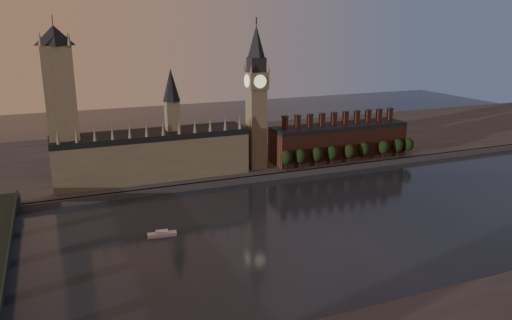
% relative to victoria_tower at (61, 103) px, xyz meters
% --- Properties ---
extents(ground, '(900.00, 900.00, 0.00)m').
position_rel_victoria_tower_xyz_m(ground, '(120.00, -115.00, -59.09)').
color(ground, black).
rests_on(ground, ground).
extents(north_bank, '(900.00, 182.00, 4.00)m').
position_rel_victoria_tower_xyz_m(north_bank, '(120.00, 63.04, -57.09)').
color(north_bank, '#47474C').
rests_on(north_bank, ground).
extents(palace_of_westminster, '(130.00, 30.30, 74.00)m').
position_rel_victoria_tower_xyz_m(palace_of_westminster, '(55.59, -0.09, -37.46)').
color(palace_of_westminster, '#766D54').
rests_on(palace_of_westminster, north_bank).
extents(victoria_tower, '(24.00, 24.00, 108.00)m').
position_rel_victoria_tower_xyz_m(victoria_tower, '(0.00, 0.00, 0.00)').
color(victoria_tower, '#766D54').
rests_on(victoria_tower, north_bank).
extents(big_ben, '(15.00, 15.00, 107.00)m').
position_rel_victoria_tower_xyz_m(big_ben, '(130.00, -5.00, -2.26)').
color(big_ben, '#766D54').
rests_on(big_ben, north_bank).
extents(chimney_block, '(110.00, 25.00, 37.00)m').
position_rel_victoria_tower_xyz_m(chimney_block, '(200.00, -5.00, -41.27)').
color(chimney_block, '#4E281E').
rests_on(chimney_block, north_bank).
extents(embankment_tree_0, '(8.60, 8.60, 14.88)m').
position_rel_victoria_tower_xyz_m(embankment_tree_0, '(147.32, -19.80, -45.62)').
color(embankment_tree_0, black).
rests_on(embankment_tree_0, north_bank).
extents(embankment_tree_1, '(8.60, 8.60, 14.88)m').
position_rel_victoria_tower_xyz_m(embankment_tree_1, '(158.43, -20.30, -45.62)').
color(embankment_tree_1, black).
rests_on(embankment_tree_1, north_bank).
extents(embankment_tree_2, '(8.60, 8.60, 14.88)m').
position_rel_victoria_tower_xyz_m(embankment_tree_2, '(172.19, -20.31, -45.62)').
color(embankment_tree_2, black).
rests_on(embankment_tree_2, north_bank).
extents(embankment_tree_3, '(8.60, 8.60, 14.88)m').
position_rel_victoria_tower_xyz_m(embankment_tree_3, '(184.85, -20.51, -45.62)').
color(embankment_tree_3, black).
rests_on(embankment_tree_3, north_bank).
extents(embankment_tree_4, '(8.60, 8.60, 14.88)m').
position_rel_victoria_tower_xyz_m(embankment_tree_4, '(199.62, -21.34, -45.62)').
color(embankment_tree_4, black).
rests_on(embankment_tree_4, north_bank).
extents(embankment_tree_5, '(8.60, 8.60, 14.88)m').
position_rel_victoria_tower_xyz_m(embankment_tree_5, '(213.73, -19.63, -45.62)').
color(embankment_tree_5, black).
rests_on(embankment_tree_5, north_bank).
extents(embankment_tree_6, '(8.60, 8.60, 14.88)m').
position_rel_victoria_tower_xyz_m(embankment_tree_6, '(231.31, -20.62, -45.62)').
color(embankment_tree_6, black).
rests_on(embankment_tree_6, north_bank).
extents(embankment_tree_7, '(8.60, 8.60, 14.88)m').
position_rel_victoria_tower_xyz_m(embankment_tree_7, '(245.39, -20.12, -45.62)').
color(embankment_tree_7, black).
rests_on(embankment_tree_7, north_bank).
extents(embankment_tree_8, '(8.60, 8.60, 14.88)m').
position_rel_victoria_tower_xyz_m(embankment_tree_8, '(255.04, -20.79, -45.62)').
color(embankment_tree_8, black).
rests_on(embankment_tree_8, north_bank).
extents(river_boat, '(15.39, 6.00, 3.00)m').
position_rel_victoria_tower_xyz_m(river_boat, '(40.86, -92.04, -57.94)').
color(river_boat, silver).
rests_on(river_boat, ground).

